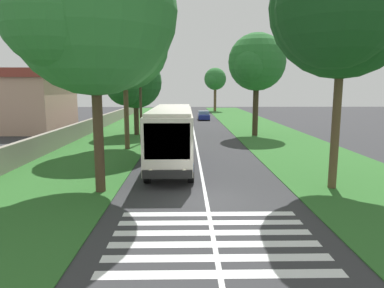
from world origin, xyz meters
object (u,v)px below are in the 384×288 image
trailing_car_0 (177,124)px  trailing_car_1 (178,121)px  trailing_car_2 (204,116)px  roadside_tree_right_0 (256,64)px  roadside_tree_left_0 (91,15)px  utility_pole (141,96)px  roadside_tree_right_2 (215,80)px  roadside_tree_left_1 (123,48)px  coach_bus (172,133)px  roadside_building (31,100)px  roadside_tree_right_1 (340,8)px  roadside_tree_left_2 (134,84)px

trailing_car_0 → trailing_car_1: same height
trailing_car_2 → roadside_tree_right_0: size_ratio=0.41×
roadside_tree_left_0 → roadside_tree_right_0: roadside_tree_left_0 is taller
trailing_car_2 → trailing_car_1: bearing=155.6°
roadside_tree_left_0 → utility_pole: bearing=-0.9°
trailing_car_2 → roadside_tree_right_2: 22.85m
trailing_car_1 → roadside_tree_left_1: 19.93m
roadside_tree_left_0 → roadside_tree_right_0: size_ratio=1.15×
utility_pole → coach_bus: bearing=-161.1°
roadside_building → trailing_car_0: bearing=-90.0°
roadside_tree_right_1 → roadside_tree_right_2: 60.50m
trailing_car_1 → coach_bus: bearing=-179.5°
trailing_car_1 → trailing_car_2: size_ratio=1.00×
trailing_car_1 → roadside_tree_right_1: roadside_tree_right_1 is taller
roadside_tree_left_0 → roadside_tree_left_1: roadside_tree_left_0 is taller
coach_bus → roadside_tree_left_0: bearing=148.2°
coach_bus → roadside_tree_right_0: bearing=-29.2°
trailing_car_0 → trailing_car_2: bearing=-15.7°
trailing_car_0 → roadside_tree_right_0: (-5.19, -8.19, 6.80)m
roadside_tree_right_2 → roadside_building: 43.37m
coach_bus → roadside_tree_left_0: (-5.41, 3.35, 6.03)m
roadside_tree_left_1 → roadside_tree_left_2: roadside_tree_left_1 is taller
trailing_car_2 → roadside_tree_left_0: bearing=169.7°
trailing_car_0 → utility_pole: utility_pole is taller
trailing_car_1 → roadside_tree_left_2: bearing=155.4°
trailing_car_0 → utility_pole: 11.47m
trailing_car_2 → roadside_tree_right_2: bearing=-9.1°
roadside_tree_left_0 → roadside_tree_left_1: (12.03, 0.72, -0.09)m
trailing_car_0 → roadside_tree_left_0: roadside_tree_left_0 is taller
roadside_tree_left_2 → trailing_car_1: bearing=-24.6°
roadside_tree_left_2 → utility_pole: 6.33m
roadside_tree_left_0 → roadside_tree_left_2: (20.57, 1.23, -2.74)m
roadside_tree_right_2 → roadside_building: size_ratio=0.83×
roadside_building → roadside_tree_left_0: bearing=-150.6°
roadside_tree_left_2 → roadside_building: 13.74m
trailing_car_2 → roadside_tree_left_0: 40.17m
coach_bus → utility_pole: (9.12, 3.12, 2.09)m
coach_bus → roadside_tree_right_1: size_ratio=0.92×
coach_bus → roadside_building: roadside_building is taller
coach_bus → roadside_tree_left_2: bearing=16.8°
trailing_car_1 → roadside_tree_left_0: (-30.11, 3.14, 7.51)m
trailing_car_1 → roadside_tree_right_2: roadside_tree_right_2 is taller
trailing_car_1 → roadside_tree_right_2: (30.42, -7.43, 6.20)m
trailing_car_1 → roadside_building: 18.21m
trailing_car_2 → roadside_tree_right_2: roadside_tree_right_2 is taller
roadside_tree_left_0 → roadside_tree_right_0: (19.83, -11.40, -0.71)m
utility_pole → roadside_building: utility_pole is taller
roadside_tree_left_0 → roadside_building: roadside_tree_left_0 is taller
trailing_car_0 → roadside_tree_right_2: 36.79m
roadside_building → trailing_car_2: bearing=-56.9°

